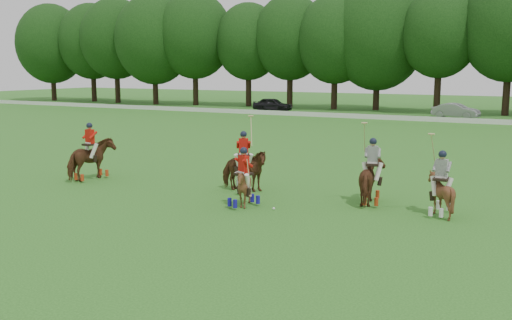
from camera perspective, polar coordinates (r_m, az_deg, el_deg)
The scene contains 11 objects.
ground at distance 18.59m, azimuth -10.18°, elevation -5.76°, with size 180.00×180.00×0.00m, color #27611B.
tree_line at distance 63.20m, azimuth 18.22°, elevation 11.92°, with size 117.98×14.32×14.75m.
boundary_rail at distance 53.49m, azimuth 15.69°, elevation 4.01°, with size 120.00×0.10×0.44m, color white.
car_left at distance 63.17m, azimuth 1.67°, elevation 5.57°, with size 1.75×4.34×1.48m, color black.
car_mid at distance 57.38m, azimuth 19.35°, elevation 4.66°, with size 1.51×4.32×1.42m, color gray.
polo_red_a at distance 25.33m, azimuth -16.18°, elevation 0.10°, with size 1.34×2.21×2.46m.
polo_red_b at distance 22.01m, azimuth -1.25°, elevation -1.01°, with size 2.14×2.06×2.90m.
polo_red_c at distance 19.59m, azimuth -1.23°, elevation -2.66°, with size 1.49×1.56×2.08m.
polo_stripe_a at distance 20.47m, azimuth 11.51°, elevation -1.98°, with size 1.33×2.10×2.88m.
polo_stripe_b at distance 19.44m, azimuth 17.97°, elevation -3.14°, with size 1.20×1.33×2.68m.
polo_ball at distance 19.38m, azimuth 1.79°, elevation -4.87°, with size 0.09×0.09×0.09m, color white.
Camera 1 is at (11.12, -14.12, 4.76)m, focal length 40.00 mm.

